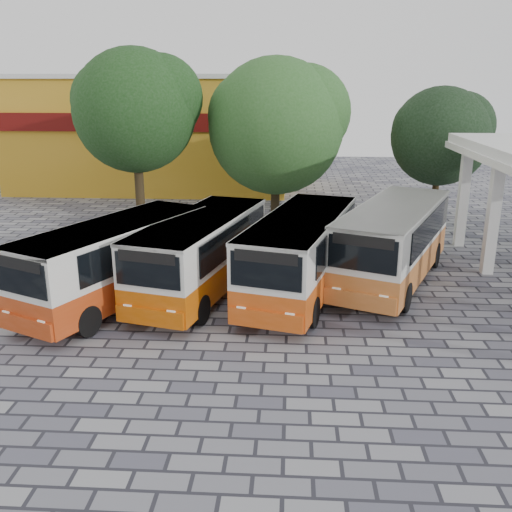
# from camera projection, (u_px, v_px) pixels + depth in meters

# --- Properties ---
(ground) EXTENTS (90.00, 90.00, 0.00)m
(ground) POSITION_uv_depth(u_px,v_px,m) (305.00, 328.00, 18.99)
(ground) COLOR #4F4E5D
(ground) RESTS_ON ground
(shophouse_block) EXTENTS (20.40, 10.40, 8.30)m
(shophouse_block) POSITION_uv_depth(u_px,v_px,m) (154.00, 132.00, 43.19)
(shophouse_block) COLOR #BF881B
(shophouse_block) RESTS_ON ground
(bus_far_left) EXTENTS (5.77, 8.92, 2.99)m
(bus_far_left) POSITION_uv_depth(u_px,v_px,m) (115.00, 258.00, 20.64)
(bus_far_left) COLOR #B0360E
(bus_far_left) RESTS_ON ground
(bus_centre_left) EXTENTS (4.52, 8.76, 2.99)m
(bus_centre_left) POSITION_uv_depth(u_px,v_px,m) (201.00, 251.00, 21.55)
(bus_centre_left) COLOR #BB4C02
(bus_centre_left) RESTS_ON ground
(bus_centre_right) EXTENTS (4.77, 9.06, 3.09)m
(bus_centre_right) POSITION_uv_depth(u_px,v_px,m) (301.00, 250.00, 21.38)
(bus_centre_right) COLOR #C2470E
(bus_centre_right) RESTS_ON ground
(bus_far_right) EXTENTS (5.95, 9.45, 3.18)m
(bus_far_right) POSITION_uv_depth(u_px,v_px,m) (394.00, 239.00, 22.71)
(bus_far_right) COLOR #BD6628
(bus_far_right) RESTS_ON ground
(tree_left) EXTENTS (6.80, 6.48, 9.62)m
(tree_left) POSITION_uv_depth(u_px,v_px,m) (136.00, 106.00, 29.84)
(tree_left) COLOR #3F301B
(tree_left) RESTS_ON ground
(tree_middle) EXTENTS (7.90, 7.52, 9.22)m
(tree_middle) POSITION_uv_depth(u_px,v_px,m) (278.00, 122.00, 31.51)
(tree_middle) COLOR #332817
(tree_middle) RESTS_ON ground
(tree_right) EXTENTS (5.82, 5.54, 7.64)m
(tree_right) POSITION_uv_depth(u_px,v_px,m) (442.00, 133.00, 32.16)
(tree_right) COLOR #3D2D17
(tree_right) RESTS_ON ground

